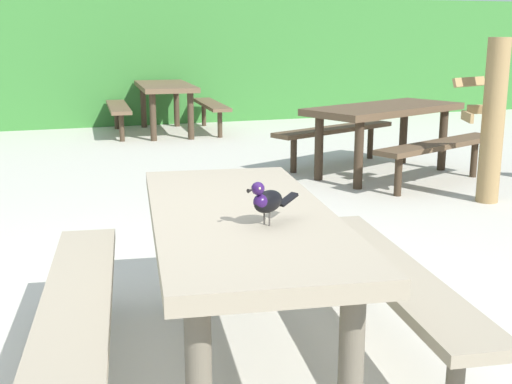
{
  "coord_description": "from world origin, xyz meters",
  "views": [
    {
      "loc": [
        -0.53,
        -2.78,
        1.48
      ],
      "look_at": [
        0.33,
        -0.25,
        0.84
      ],
      "focal_mm": 46.54,
      "sensor_mm": 36.0,
      "label": 1
    }
  ],
  "objects_px": {
    "bird_grackle": "(266,200)",
    "picnic_table_mid_right": "(384,123)",
    "picnic_table_mid_left": "(165,96)",
    "picnic_table_foreground": "(242,252)"
  },
  "relations": [
    {
      "from": "picnic_table_foreground",
      "to": "picnic_table_mid_left",
      "type": "bearing_deg",
      "value": 81.51
    },
    {
      "from": "picnic_table_foreground",
      "to": "bird_grackle",
      "type": "relative_size",
      "value": 7.33
    },
    {
      "from": "bird_grackle",
      "to": "picnic_table_mid_left",
      "type": "bearing_deg",
      "value": 81.98
    },
    {
      "from": "picnic_table_foreground",
      "to": "picnic_table_mid_left",
      "type": "height_order",
      "value": "same"
    },
    {
      "from": "picnic_table_mid_left",
      "to": "picnic_table_mid_right",
      "type": "height_order",
      "value": "same"
    },
    {
      "from": "bird_grackle",
      "to": "picnic_table_mid_right",
      "type": "xyz_separation_m",
      "value": [
        2.66,
        3.79,
        -0.29
      ]
    },
    {
      "from": "bird_grackle",
      "to": "picnic_table_mid_left",
      "type": "relative_size",
      "value": 0.14
    },
    {
      "from": "bird_grackle",
      "to": "picnic_table_mid_left",
      "type": "height_order",
      "value": "bird_grackle"
    },
    {
      "from": "picnic_table_foreground",
      "to": "bird_grackle",
      "type": "distance_m",
      "value": 0.38
    },
    {
      "from": "picnic_table_foreground",
      "to": "bird_grackle",
      "type": "bearing_deg",
      "value": -83.7
    }
  ]
}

